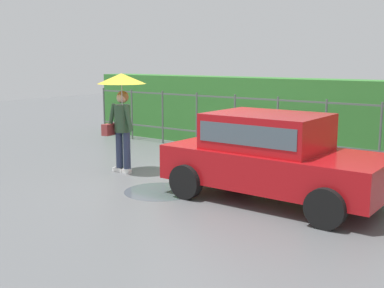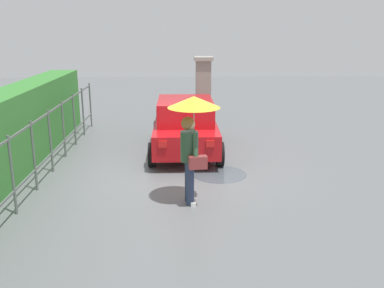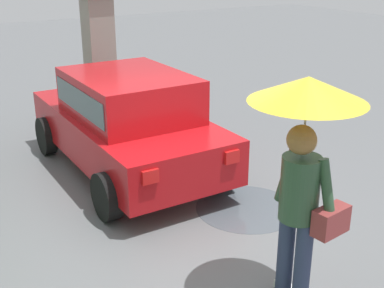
# 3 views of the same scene
# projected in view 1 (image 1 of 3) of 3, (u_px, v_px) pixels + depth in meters

# --- Properties ---
(ground_plane) EXTENTS (40.00, 40.00, 0.00)m
(ground_plane) POSITION_uv_depth(u_px,v_px,m) (202.00, 181.00, 9.54)
(ground_plane) COLOR slate
(car) EXTENTS (3.75, 1.87, 1.48)m
(car) POSITION_uv_depth(u_px,v_px,m) (272.00, 154.00, 8.18)
(car) COLOR #B71116
(car) RESTS_ON ground
(pedestrian) EXTENTS (1.00, 1.00, 2.09)m
(pedestrian) POSITION_uv_depth(u_px,v_px,m) (121.00, 99.00, 10.04)
(pedestrian) COLOR #2D3856
(pedestrian) RESTS_ON ground
(fence_section) EXTENTS (10.86, 0.05, 1.50)m
(fence_section) POSITION_uv_depth(u_px,v_px,m) (255.00, 123.00, 11.95)
(fence_section) COLOR #59605B
(fence_section) RESTS_ON ground
(hedge_row) EXTENTS (11.81, 0.90, 1.90)m
(hedge_row) POSITION_uv_depth(u_px,v_px,m) (273.00, 114.00, 12.67)
(hedge_row) COLOR #387F33
(hedge_row) RESTS_ON ground
(puddle_near) EXTENTS (1.29, 1.29, 0.00)m
(puddle_near) POSITION_uv_depth(u_px,v_px,m) (159.00, 191.00, 8.82)
(puddle_near) COLOR #4C545B
(puddle_near) RESTS_ON ground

